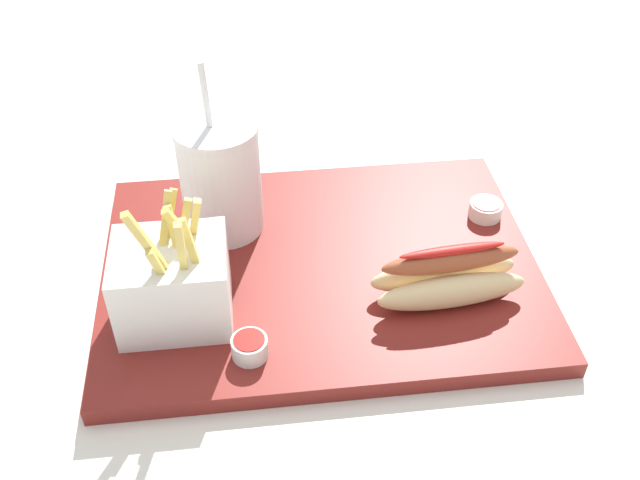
{
  "coord_description": "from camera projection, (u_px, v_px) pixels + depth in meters",
  "views": [
    {
      "loc": [
        0.07,
        0.58,
        0.55
      ],
      "look_at": [
        0.0,
        0.0,
        0.05
      ],
      "focal_mm": 40.98,
      "sensor_mm": 36.0,
      "label": 1
    }
  ],
  "objects": [
    {
      "name": "ground_plane",
      "position": [
        320.0,
        281.0,
        0.8
      ],
      "size": [
        2.4,
        2.4,
        0.02
      ],
      "primitive_type": "cube",
      "color": "silver"
    },
    {
      "name": "food_tray",
      "position": [
        320.0,
        268.0,
        0.79
      ],
      "size": [
        0.46,
        0.34,
        0.02
      ],
      "primitive_type": "cube",
      "color": "maroon",
      "rests_on": "ground_plane"
    },
    {
      "name": "soda_cup",
      "position": [
        220.0,
        178.0,
        0.79
      ],
      "size": [
        0.09,
        0.09,
        0.2
      ],
      "color": "white",
      "rests_on": "food_tray"
    },
    {
      "name": "fries_basket",
      "position": [
        173.0,
        282.0,
        0.7
      ],
      "size": [
        0.11,
        0.09,
        0.16
      ],
      "color": "white",
      "rests_on": "food_tray"
    },
    {
      "name": "hot_dog_1",
      "position": [
        448.0,
        277.0,
        0.73
      ],
      "size": [
        0.16,
        0.07,
        0.07
      ],
      "color": "#E5C689",
      "rests_on": "food_tray"
    },
    {
      "name": "ketchup_cup_1",
      "position": [
        250.0,
        346.0,
        0.68
      ],
      "size": [
        0.03,
        0.03,
        0.02
      ],
      "color": "white",
      "rests_on": "food_tray"
    },
    {
      "name": "ketchup_cup_2",
      "position": [
        486.0,
        209.0,
        0.84
      ],
      "size": [
        0.04,
        0.04,
        0.02
      ],
      "color": "white",
      "rests_on": "food_tray"
    }
  ]
}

